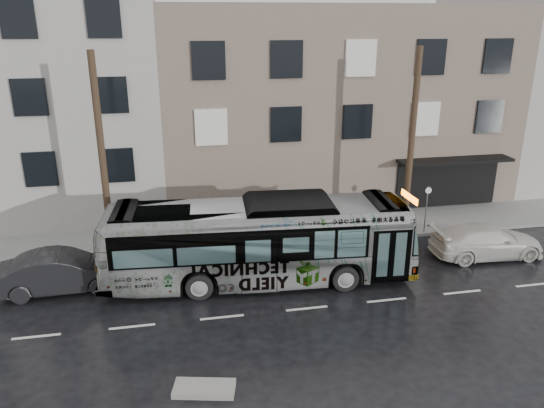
{
  "coord_description": "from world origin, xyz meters",
  "views": [
    {
      "loc": [
        -4.67,
        -19.39,
        10.4
      ],
      "look_at": [
        -0.35,
        2.5,
        2.46
      ],
      "focal_mm": 35.0,
      "sensor_mm": 36.0,
      "label": 1
    }
  ],
  "objects_px": {
    "utility_pole_front": "(411,145)",
    "white_sedan": "(487,241)",
    "sign_post": "(426,209)",
    "bus": "(259,241)",
    "utility_pole_rear": "(103,160)",
    "dark_sedan": "(62,272)"
  },
  "relations": [
    {
      "from": "sign_post",
      "to": "bus",
      "type": "height_order",
      "value": "bus"
    },
    {
      "from": "utility_pole_rear",
      "to": "white_sedan",
      "type": "bearing_deg",
      "value": -9.79
    },
    {
      "from": "utility_pole_front",
      "to": "dark_sedan",
      "type": "bearing_deg",
      "value": -170.86
    },
    {
      "from": "utility_pole_front",
      "to": "dark_sedan",
      "type": "height_order",
      "value": "utility_pole_front"
    },
    {
      "from": "utility_pole_rear",
      "to": "white_sedan",
      "type": "xyz_separation_m",
      "value": [
        16.69,
        -2.88,
        -3.91
      ]
    },
    {
      "from": "utility_pole_front",
      "to": "white_sedan",
      "type": "height_order",
      "value": "utility_pole_front"
    },
    {
      "from": "utility_pole_rear",
      "to": "bus",
      "type": "height_order",
      "value": "utility_pole_rear"
    },
    {
      "from": "white_sedan",
      "to": "dark_sedan",
      "type": "xyz_separation_m",
      "value": [
        -18.38,
        0.36,
        0.07
      ]
    },
    {
      "from": "sign_post",
      "to": "bus",
      "type": "xyz_separation_m",
      "value": [
        -8.98,
        -3.2,
        0.41
      ]
    },
    {
      "from": "utility_pole_rear",
      "to": "dark_sedan",
      "type": "xyz_separation_m",
      "value": [
        -1.68,
        -2.52,
        -3.84
      ]
    },
    {
      "from": "white_sedan",
      "to": "sign_post",
      "type": "bearing_deg",
      "value": 31.51
    },
    {
      "from": "utility_pole_rear",
      "to": "bus",
      "type": "relative_size",
      "value": 0.71
    },
    {
      "from": "utility_pole_front",
      "to": "utility_pole_rear",
      "type": "relative_size",
      "value": 1.0
    },
    {
      "from": "sign_post",
      "to": "dark_sedan",
      "type": "height_order",
      "value": "sign_post"
    },
    {
      "from": "utility_pole_rear",
      "to": "bus",
      "type": "distance_m",
      "value": 7.49
    },
    {
      "from": "utility_pole_rear",
      "to": "dark_sedan",
      "type": "height_order",
      "value": "utility_pole_rear"
    },
    {
      "from": "utility_pole_rear",
      "to": "sign_post",
      "type": "relative_size",
      "value": 3.75
    },
    {
      "from": "utility_pole_front",
      "to": "sign_post",
      "type": "bearing_deg",
      "value": 0.0
    },
    {
      "from": "utility_pole_front",
      "to": "bus",
      "type": "bearing_deg",
      "value": -157.89
    },
    {
      "from": "sign_post",
      "to": "bus",
      "type": "relative_size",
      "value": 0.19
    },
    {
      "from": "dark_sedan",
      "to": "utility_pole_rear",
      "type": "bearing_deg",
      "value": -36.21
    },
    {
      "from": "white_sedan",
      "to": "dark_sedan",
      "type": "distance_m",
      "value": 18.38
    }
  ]
}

